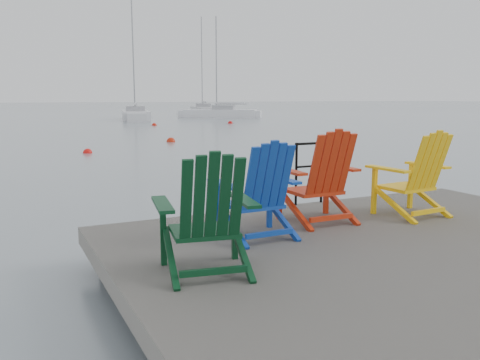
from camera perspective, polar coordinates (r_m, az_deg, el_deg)
name	(u,v)px	position (r m, az deg, el deg)	size (l,w,h in m)	color
ground	(419,298)	(5.67, 19.45, -12.34)	(400.00, 400.00, 0.00)	gray
dock	(421,265)	(5.56, 19.65, -9.00)	(6.00, 5.00, 1.40)	#2A2826
handrail	(309,167)	(7.41, 7.78, 1.47)	(0.48, 0.04, 0.90)	black
chair_green	(207,213)	(4.40, -3.72, -3.77)	(0.97, 0.91, 1.08)	#09351A
chair_blue	(259,190)	(5.54, 2.14, -1.13)	(0.86, 0.80, 1.07)	#0F3BA4
chair_red	(320,177)	(6.30, 8.99, 0.38)	(0.91, 0.85, 1.14)	red
chair_yellow	(415,174)	(6.94, 19.06, 0.64)	(0.92, 0.86, 1.10)	yellow
sailboat_near	(135,116)	(47.51, -11.67, 7.09)	(4.20, 9.19, 12.23)	silver
sailboat_mid	(203,110)	(65.96, -4.19, 7.82)	(4.59, 9.30, 12.35)	silver
sailboat_far	(221,114)	(51.13, -2.20, 7.41)	(6.93, 5.70, 10.08)	white
buoy_a	(88,153)	(19.51, -16.73, 2.91)	(0.34, 0.34, 0.34)	red
buoy_b	(171,142)	(23.63, -7.77, 4.27)	(0.40, 0.40, 0.40)	red
buoy_c	(230,123)	(39.77, -1.10, 6.37)	(0.38, 0.38, 0.38)	red
buoy_d	(154,125)	(37.44, -9.60, 6.06)	(0.36, 0.36, 0.36)	red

